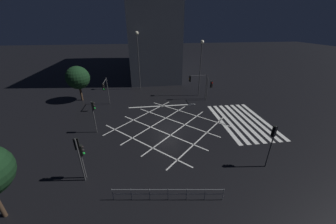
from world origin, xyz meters
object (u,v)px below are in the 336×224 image
(traffic_light_se_cross, at_px, (197,81))
(street_tree_far, at_px, (78,78))
(traffic_light_median_north, at_px, (94,111))
(traffic_light_nw_cross, at_px, (82,155))
(street_lamp_west, at_px, (138,47))
(traffic_light_se_main, at_px, (210,86))
(street_lamp_east, at_px, (201,56))
(traffic_light_ne_main, at_px, (105,88))
(traffic_light_sw_main, at_px, (272,138))
(traffic_light_nw_main, at_px, (78,151))

(traffic_light_se_cross, relative_size, street_tree_far, 0.75)
(traffic_light_se_cross, distance_m, traffic_light_median_north, 16.41)
(traffic_light_nw_cross, distance_m, street_lamp_west, 23.26)
(traffic_light_se_main, height_order, street_lamp_east, street_lamp_east)
(traffic_light_ne_main, height_order, traffic_light_se_cross, traffic_light_ne_main)
(traffic_light_sw_main, bearing_deg, traffic_light_median_north, 63.62)
(traffic_light_sw_main, relative_size, traffic_light_nw_cross, 1.25)
(traffic_light_se_cross, bearing_deg, traffic_light_se_main, 133.80)
(street_lamp_west, bearing_deg, traffic_light_sw_main, -154.64)
(traffic_light_se_cross, relative_size, street_lamp_west, 0.40)
(traffic_light_nw_main, distance_m, street_lamp_west, 23.34)
(traffic_light_median_north, bearing_deg, traffic_light_se_cross, 31.05)
(traffic_light_median_north, bearing_deg, traffic_light_se_main, 23.82)
(traffic_light_se_cross, height_order, traffic_light_nw_cross, traffic_light_se_cross)
(traffic_light_sw_main, height_order, traffic_light_ne_main, traffic_light_ne_main)
(traffic_light_ne_main, xyz_separation_m, traffic_light_se_cross, (1.55, -13.87, -0.05))
(traffic_light_nw_cross, height_order, traffic_light_nw_main, traffic_light_nw_main)
(traffic_light_se_cross, distance_m, street_lamp_west, 12.15)
(traffic_light_se_cross, height_order, street_lamp_west, street_lamp_west)
(traffic_light_ne_main, relative_size, traffic_light_median_north, 1.09)
(traffic_light_se_main, distance_m, street_tree_far, 20.41)
(traffic_light_median_north, xyz_separation_m, traffic_light_nw_main, (-7.36, -0.48, 0.08))
(traffic_light_se_cross, xyz_separation_m, street_tree_far, (2.13, 18.52, 0.68))
(traffic_light_nw_cross, bearing_deg, traffic_light_sw_main, -2.46)
(traffic_light_se_cross, xyz_separation_m, street_lamp_east, (1.74, -0.87, 3.60))
(street_tree_far, bearing_deg, street_lamp_east, -91.14)
(street_tree_far, bearing_deg, traffic_light_ne_main, -128.29)
(traffic_light_nw_cross, distance_m, street_lamp_east, 22.94)
(traffic_light_se_main, height_order, street_lamp_west, street_lamp_west)
(traffic_light_median_north, height_order, traffic_light_nw_cross, traffic_light_median_north)
(traffic_light_median_north, distance_m, traffic_light_nw_main, 7.37)
(traffic_light_sw_main, height_order, traffic_light_median_north, traffic_light_sw_main)
(traffic_light_nw_cross, bearing_deg, street_tree_far, 105.92)
(traffic_light_se_main, bearing_deg, traffic_light_se_cross, -136.20)
(traffic_light_se_cross, bearing_deg, traffic_light_ne_main, 6.37)
(traffic_light_se_cross, distance_m, street_lamp_east, 4.10)
(traffic_light_ne_main, height_order, traffic_light_nw_main, traffic_light_ne_main)
(traffic_light_sw_main, distance_m, traffic_light_nw_main, 15.31)
(traffic_light_nw_main, distance_m, traffic_light_se_main, 20.74)
(traffic_light_nw_main, height_order, street_tree_far, street_tree_far)
(traffic_light_nw_main, bearing_deg, traffic_light_se_cross, -40.63)
(traffic_light_ne_main, xyz_separation_m, traffic_light_median_north, (-6.91, 0.19, -0.36))
(traffic_light_sw_main, bearing_deg, street_tree_far, 47.72)
(traffic_light_median_north, distance_m, street_tree_far, 11.54)
(traffic_light_ne_main, relative_size, traffic_light_nw_cross, 1.30)
(traffic_light_se_main, bearing_deg, traffic_light_sw_main, 0.81)
(traffic_light_se_cross, bearing_deg, street_lamp_west, -35.82)
(traffic_light_sw_main, bearing_deg, street_lamp_east, 2.71)
(traffic_light_ne_main, bearing_deg, traffic_light_se_main, 89.86)
(street_lamp_east, bearing_deg, traffic_light_se_cross, 153.33)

